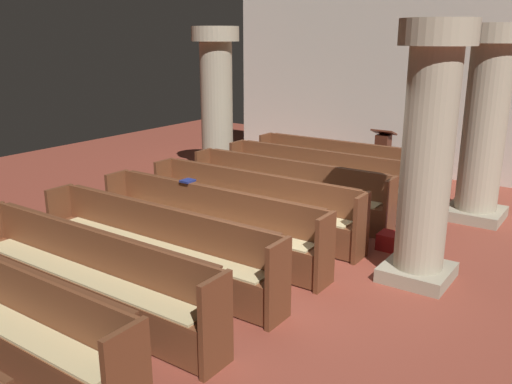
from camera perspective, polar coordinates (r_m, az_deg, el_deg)
The scene contains 16 objects.
ground_plane at distance 7.41m, azimuth 2.71°, elevation -7.77°, with size 19.20×19.20×0.00m, color brown.
back_wall at distance 12.38m, azimuth 18.38°, elevation 11.87°, with size 10.00×0.16×4.50m, color beige.
pew_row_0 at distance 11.05m, azimuth 9.08°, elevation 2.88°, with size 3.75×0.47×0.95m.
pew_row_1 at distance 10.14m, azimuth 6.46°, elevation 1.78°, with size 3.75×0.46×0.95m.
pew_row_2 at distance 9.26m, azimuth 3.34°, elevation 0.46°, with size 3.75×0.46×0.95m.
pew_row_3 at distance 8.41m, azimuth -0.42°, elevation -1.13°, with size 3.75×0.47×0.95m.
pew_row_4 at distance 7.62m, azimuth -5.00°, elevation -3.05°, with size 3.75×0.46×0.95m.
pew_row_5 at distance 6.90m, azimuth -10.60°, elevation -5.37°, with size 3.75×0.47×0.95m.
pew_row_6 at distance 6.27m, azimuth -17.48°, elevation -8.12°, with size 3.75×0.46×0.95m.
pillar_aisle_side at distance 9.61m, azimuth 23.04°, elevation 6.89°, with size 0.98×0.98×3.19m.
pillar_far_side at distance 11.67m, azimuth -4.18°, elevation 9.54°, with size 0.98×0.98×3.19m.
pillar_aisle_rear at distance 6.81m, azimuth 17.67°, elevation 4.09°, with size 0.89×0.89×3.19m.
lectern at distance 12.11m, azimuth 13.18°, elevation 3.58°, with size 0.48×0.45×1.08m.
hymn_book at distance 7.97m, azimuth -7.23°, elevation 1.18°, with size 0.17×0.19×0.03m, color navy.
kneeler_box_red at distance 8.13m, azimuth 14.15°, elevation -5.10°, with size 0.38×0.32×0.24m, color maroon.
kneeler_box_blue at distance 9.05m, azimuth 16.37°, elevation -3.14°, with size 0.33×0.29×0.23m, color navy.
Camera 1 is at (3.58, -5.75, 3.00)m, focal length 37.89 mm.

